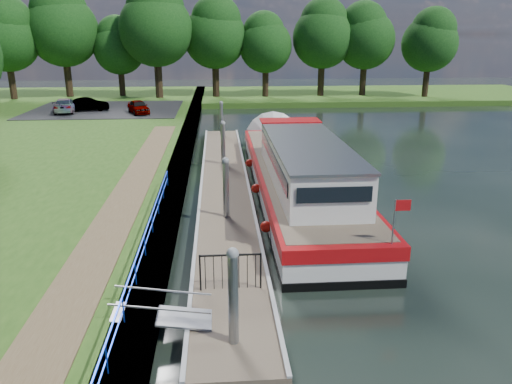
{
  "coord_description": "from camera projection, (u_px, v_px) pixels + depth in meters",
  "views": [
    {
      "loc": [
        -0.27,
        -11.24,
        7.72
      ],
      "look_at": [
        1.26,
        8.65,
        1.4
      ],
      "focal_mm": 35.0,
      "sensor_mm": 36.0,
      "label": 1
    }
  ],
  "objects": [
    {
      "name": "blue_fence",
      "position": [
        140.0,
        253.0,
        15.29
      ],
      "size": [
        0.04,
        18.04,
        0.72
      ],
      "color": "#0C2DBF",
      "rests_on": "riverbank"
    },
    {
      "name": "barge",
      "position": [
        295.0,
        171.0,
        25.3
      ],
      "size": [
        4.36,
        21.15,
        4.78
      ],
      "color": "black",
      "rests_on": "ground"
    },
    {
      "name": "ground",
      "position": [
        233.0,
        344.0,
        13.04
      ],
      "size": [
        160.0,
        160.0,
        0.0
      ],
      "primitive_type": "plane",
      "color": "black",
      "rests_on": "ground"
    },
    {
      "name": "gate_panel",
      "position": [
        230.0,
        266.0,
        14.78
      ],
      "size": [
        1.85,
        0.05,
        1.15
      ],
      "color": "black",
      "rests_on": "ground"
    },
    {
      "name": "gangway",
      "position": [
        163.0,
        315.0,
        13.19
      ],
      "size": [
        2.58,
        1.0,
        0.92
      ],
      "color": "#A5A8AD",
      "rests_on": "ground"
    },
    {
      "name": "carpark",
      "position": [
        106.0,
        109.0,
        48.11
      ],
      "size": [
        14.0,
        12.0,
        0.06
      ],
      "primitive_type": "cube",
      "color": "black",
      "rests_on": "riverbank"
    },
    {
      "name": "footpath",
      "position": [
        117.0,
        214.0,
        20.08
      ],
      "size": [
        1.6,
        40.0,
        0.05
      ],
      "primitive_type": "cube",
      "color": "brown",
      "rests_on": "riverbank"
    },
    {
      "name": "car_b",
      "position": [
        88.0,
        104.0,
        46.72
      ],
      "size": [
        3.89,
        1.96,
        1.23
      ],
      "primitive_type": "imported",
      "rotation": [
        0.0,
        0.0,
        1.76
      ],
      "color": "#999999",
      "rests_on": "carpark"
    },
    {
      "name": "horizon_trees",
      "position": [
        204.0,
        32.0,
        56.79
      ],
      "size": [
        54.38,
        10.03,
        12.87
      ],
      "color": "#332316",
      "rests_on": "ground"
    },
    {
      "name": "car_c",
      "position": [
        65.0,
        105.0,
        45.78
      ],
      "size": [
        2.43,
        4.63,
        1.28
      ],
      "primitive_type": "imported",
      "rotation": [
        0.0,
        0.0,
        3.29
      ],
      "color": "#999999",
      "rests_on": "carpark"
    },
    {
      "name": "pontoon",
      "position": [
        225.0,
        190.0,
        25.34
      ],
      "size": [
        2.5,
        30.0,
        0.56
      ],
      "color": "brown",
      "rests_on": "ground"
    },
    {
      "name": "mooring_piles",
      "position": [
        224.0,
        169.0,
        25.01
      ],
      "size": [
        0.3,
        27.3,
        3.55
      ],
      "color": "gray",
      "rests_on": "ground"
    },
    {
      "name": "far_bank",
      "position": [
        314.0,
        95.0,
        63.25
      ],
      "size": [
        60.0,
        18.0,
        0.6
      ],
      "primitive_type": "cube",
      "color": "#2B5117",
      "rests_on": "ground"
    },
    {
      "name": "car_a",
      "position": [
        138.0,
        107.0,
        45.21
      ],
      "size": [
        2.65,
        3.84,
        1.21
      ],
      "primitive_type": "imported",
      "rotation": [
        0.0,
        0.0,
        0.38
      ],
      "color": "#999999",
      "rests_on": "carpark"
    },
    {
      "name": "bank_edge",
      "position": [
        177.0,
        176.0,
        26.99
      ],
      "size": [
        1.1,
        90.0,
        0.78
      ],
      "primitive_type": "cube",
      "color": "#473D2D",
      "rests_on": "ground"
    }
  ]
}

